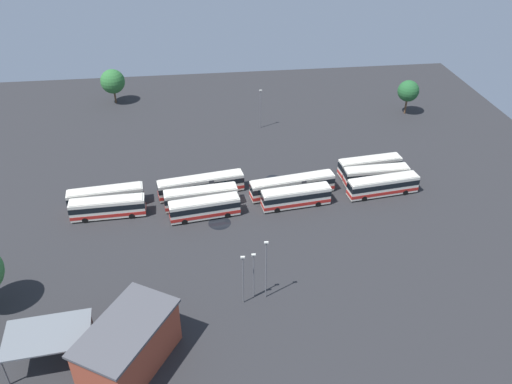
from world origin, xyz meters
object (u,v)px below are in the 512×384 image
bus_row3_slot1 (108,207)px  lamp_post_near_entrance (254,274)px  tree_north_edge (113,81)px  bus_row2_slot0 (201,185)px  bus_row0_slot1 (376,175)px  bus_row1_slot2 (296,197)px  lamp_post_mid_lot (266,268)px  tree_east_edge (408,91)px  bus_row3_slot0 (106,197)px  lamp_post_far_corner (261,107)px  bus_row0_slot2 (383,186)px  bus_row1_slot1 (293,186)px  bus_row2_slot2 (205,208)px  maintenance_shelter (47,335)px  bus_row2_slot1 (201,197)px  bus_row0_slot0 (370,166)px  lamp_post_by_building (243,278)px  depot_building (129,345)px

bus_row3_slot1 → lamp_post_near_entrance: (-21.99, 21.72, 2.34)m
lamp_post_near_entrance → tree_north_edge: tree_north_edge is taller
bus_row2_slot0 → bus_row0_slot1: bearing=178.9°
bus_row1_slot2 → lamp_post_mid_lot: lamp_post_mid_lot is taller
lamp_post_mid_lot → tree_east_edge: bearing=-126.3°
bus_row3_slot0 → lamp_post_far_corner: 41.00m
bus_row0_slot2 → bus_row2_slot0: size_ratio=0.84×
bus_row3_slot0 → bus_row1_slot1: bearing=179.2°
bus_row2_slot2 → tree_north_edge: tree_north_edge is taller
bus_row0_slot2 → bus_row3_slot0: size_ratio=1.01×
maintenance_shelter → tree_east_edge: (-68.14, -63.01, 1.56)m
bus_row2_slot0 → lamp_post_near_entrance: 27.60m
bus_row0_slot2 → bus_row2_slot1: size_ratio=1.03×
bus_row3_slot0 → bus_row0_slot0: bearing=-174.6°
maintenance_shelter → lamp_post_by_building: 24.64m
bus_row3_slot0 → lamp_post_near_entrance: 33.89m
bus_row3_slot1 → lamp_post_far_corner: (-29.83, -30.55, 3.04)m
maintenance_shelter → tree_east_edge: size_ratio=1.29×
bus_row2_slot2 → lamp_post_near_entrance: lamp_post_near_entrance is taller
bus_row1_slot1 → lamp_post_mid_lot: size_ratio=1.60×
bus_row0_slot1 → lamp_post_by_building: (27.46, 27.17, 2.62)m
bus_row3_slot1 → lamp_post_mid_lot: (-23.60, 22.05, 3.43)m
bus_row2_slot0 → tree_north_edge: 48.12m
bus_row0_slot0 → depot_building: bearing=43.2°
bus_row0_slot2 → bus_row1_slot1: same height
lamp_post_near_entrance → lamp_post_mid_lot: lamp_post_mid_lot is taller
bus_row2_slot1 → lamp_post_mid_lot: (-8.02, 23.27, 3.43)m
bus_row2_slot2 → tree_east_edge: (-48.73, -36.07, 3.75)m
bus_row0_slot0 → lamp_post_by_building: 41.15m
bus_row0_slot2 → bus_row2_slot1: same height
bus_row2_slot1 → lamp_post_by_building: bearing=101.5°
bus_row0_slot1 → bus_row2_slot1: 32.50m
bus_row1_slot2 → bus_row2_slot1: bearing=-6.9°
bus_row1_slot2 → bus_row0_slot2: bearing=-174.2°
bus_row2_slot1 → lamp_post_far_corner: size_ratio=1.43×
bus_row2_slot0 → bus_row3_slot0: same height
bus_row2_slot0 → bus_row2_slot2: bearing=92.2°
bus_row0_slot1 → maintenance_shelter: 61.30m
bus_row2_slot2 → tree_north_edge: size_ratio=1.43×
bus_row2_slot1 → lamp_post_mid_lot: 24.86m
bus_row1_slot1 → lamp_post_far_corner: (2.14, -27.67, 3.04)m
bus_row0_slot2 → lamp_post_mid_lot: (24.39, 22.93, 3.43)m
depot_building → lamp_post_mid_lot: lamp_post_mid_lot is taller
maintenance_shelter → lamp_post_far_corner: (-33.17, -59.62, 0.85)m
bus_row3_slot1 → bus_row2_slot1: bearing=-175.5°
bus_row0_slot2 → lamp_post_by_building: bearing=40.6°
bus_row2_slot2 → lamp_post_near_entrance: (-5.91, 19.58, 2.34)m
bus_row0_slot2 → lamp_post_near_entrance: 34.53m
bus_row1_slot2 → lamp_post_mid_lot: size_ratio=1.26×
bus_row0_slot0 → bus_row1_slot2: size_ratio=1.00×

